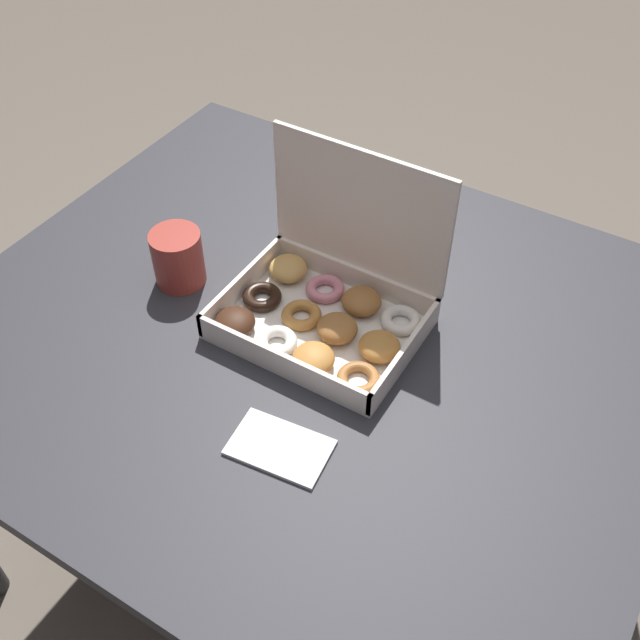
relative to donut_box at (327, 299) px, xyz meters
The scene contains 5 objects.
ground_plane 0.76m from the donut_box, 106.06° to the right, with size 8.00×8.00×0.00m, color #6B6054.
dining_table 0.14m from the donut_box, 106.06° to the right, with size 1.19×1.03×0.71m.
donut_box is the anchor object (origin of this frame).
coffee_mug 0.28m from the donut_box, behind, with size 0.09×0.09×0.10m.
paper_napkin 0.28m from the donut_box, 73.66° to the right, with size 0.15×0.10×0.01m.
Camera 1 is at (0.46, -0.73, 1.62)m, focal length 42.00 mm.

